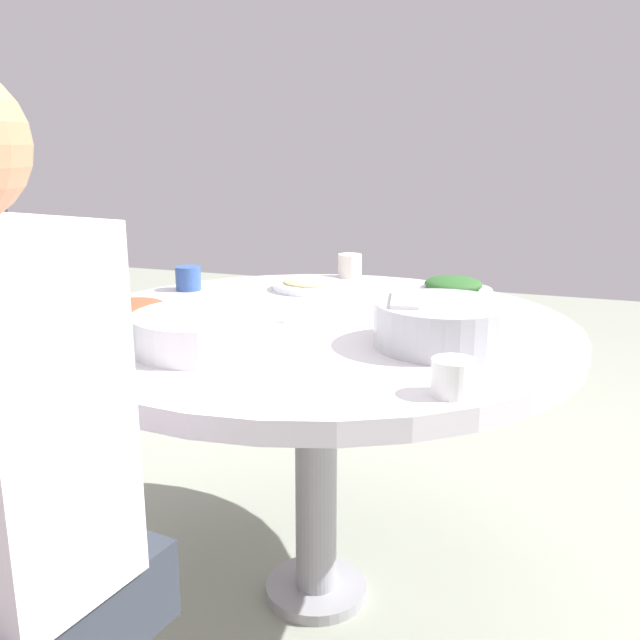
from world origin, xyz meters
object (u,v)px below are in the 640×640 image
dish_noodles (309,284)px  rice_bowl (443,323)px  dish_greens (453,287)px  soup_bowl (206,332)px  tea_cup_near (188,278)px  tea_cup_far (453,377)px  green_bottle (89,304)px  dish_stirfry (133,310)px  round_dining_table (316,352)px  tea_cup_side (350,266)px

dish_noodles → rice_bowl: bearing=-134.5°
dish_noodles → dish_greens: (0.07, -0.40, 0.01)m
soup_bowl → tea_cup_near: 0.59m
tea_cup_far → dish_greens: bearing=8.7°
rice_bowl → tea_cup_far: (-0.28, -0.07, -0.02)m
rice_bowl → green_bottle: 0.72m
dish_stirfry → round_dining_table: bearing=-74.7°
dish_stirfry → tea_cup_far: size_ratio=2.75×
soup_bowl → tea_cup_far: 0.53m
dish_noodles → tea_cup_near: bearing=110.3°
dish_noodles → tea_cup_near: 0.34m
dish_noodles → soup_bowl: bearing=-179.8°
green_bottle → tea_cup_near: size_ratio=3.11×
dish_noodles → tea_cup_near: size_ratio=2.91×
tea_cup_far → tea_cup_side: bearing=26.2°
round_dining_table → tea_cup_side: bearing=8.7°
rice_bowl → dish_greens: rice_bowl is taller
soup_bowl → dish_greens: bearing=-30.0°
dish_stirfry → green_bottle: bearing=-167.0°
dish_noodles → dish_stirfry: dish_stirfry is taller
tea_cup_far → rice_bowl: bearing=13.2°
dish_greens → round_dining_table: bearing=147.7°
rice_bowl → dish_noodles: bearing=45.5°
dish_greens → tea_cup_near: size_ratio=3.00×
round_dining_table → tea_cup_side: (0.56, 0.09, 0.11)m
tea_cup_near → tea_cup_far: size_ratio=0.97×
dish_stirfry → tea_cup_far: 0.84m
tea_cup_near → green_bottle: bearing=-170.5°
rice_bowl → tea_cup_side: bearing=31.0°
soup_bowl → green_bottle: 0.24m
soup_bowl → green_bottle: green_bottle is taller
soup_bowl → green_bottle: (-0.06, 0.23, 0.06)m
dish_greens → tea_cup_near: bearing=104.4°
tea_cup_near → soup_bowl: bearing=-147.1°
green_bottle → tea_cup_side: 0.94m
tea_cup_near → dish_stirfry: bearing=-172.9°
tea_cup_near → tea_cup_side: bearing=-48.4°
soup_bowl → round_dining_table: bearing=-26.4°
dish_stirfry → dish_greens: dish_greens is taller
round_dining_table → tea_cup_far: bearing=-135.6°
round_dining_table → soup_bowl: size_ratio=3.73×
dish_greens → rice_bowl: bearing=-173.8°
round_dining_table → dish_stirfry: dish_stirfry is taller
dish_noodles → tea_cup_near: (-0.12, 0.32, 0.02)m
round_dining_table → green_bottle: bearing=132.9°
round_dining_table → soup_bowl: soup_bowl is taller
dish_greens → tea_cup_far: size_ratio=2.90×
soup_bowl → dish_greens: size_ratio=1.52×
dish_noodles → tea_cup_side: (0.22, -0.06, 0.02)m
round_dining_table → green_bottle: 0.53m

